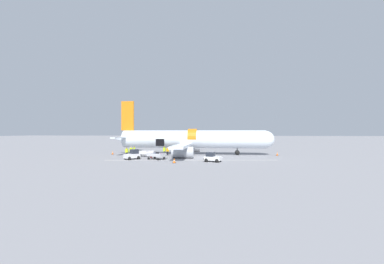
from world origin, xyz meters
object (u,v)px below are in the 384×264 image
at_px(baggage_tug_mid, 133,155).
at_px(ground_crew_driver, 168,151).
at_px(ground_crew_loader_b, 132,151).
at_px(baggage_cart_loading, 146,154).
at_px(baggage_cart_queued, 157,156).
at_px(ground_crew_marshal, 164,151).
at_px(ground_crew_loader_a, 127,152).
at_px(airplane, 191,140).
at_px(suitcase_on_tarmac_upright, 132,156).
at_px(ground_crew_helper, 134,151).
at_px(suitcase_on_tarmac_spare, 151,156).
at_px(baggage_tug_lead, 212,158).
at_px(ground_crew_supervisor, 131,151).

height_order(baggage_tug_mid, ground_crew_driver, baggage_tug_mid).
bearing_deg(ground_crew_loader_b, baggage_cart_loading, -23.05).
bearing_deg(ground_crew_loader_b, baggage_tug_mid, -67.90).
height_order(baggage_cart_queued, ground_crew_marshal, ground_crew_marshal).
distance_m(ground_crew_loader_a, ground_crew_marshal, 6.97).
height_order(airplane, baggage_cart_loading, airplane).
relative_size(airplane, baggage_cart_queued, 8.56).
relative_size(airplane, ground_crew_marshal, 17.61).
height_order(ground_crew_loader_b, suitcase_on_tarmac_upright, ground_crew_loader_b).
bearing_deg(baggage_cart_queued, baggage_tug_mid, -175.73).
distance_m(ground_crew_loader_b, ground_crew_helper, 1.09).
height_order(suitcase_on_tarmac_upright, suitcase_on_tarmac_spare, suitcase_on_tarmac_upright).
bearing_deg(baggage_tug_mid, ground_crew_driver, 59.26).
xyz_separation_m(ground_crew_driver, suitcase_on_tarmac_spare, (-1.88, -4.76, -0.49)).
xyz_separation_m(ground_crew_helper, ground_crew_marshal, (6.22, -0.72, 0.06)).
distance_m(ground_crew_marshal, suitcase_on_tarmac_upright, 6.32).
bearing_deg(baggage_tug_lead, airplane, 112.80).
distance_m(ground_crew_driver, suitcase_on_tarmac_upright, 7.25).
relative_size(baggage_cart_loading, ground_crew_supervisor, 2.38).
relative_size(ground_crew_helper, suitcase_on_tarmac_spare, 2.13).
distance_m(ground_crew_driver, ground_crew_supervisor, 6.91).
xyz_separation_m(baggage_cart_loading, ground_crew_driver, (3.47, 2.71, 0.30)).
relative_size(baggage_tug_lead, ground_crew_marshal, 1.58).
height_order(ground_crew_driver, ground_crew_helper, ground_crew_helper).
bearing_deg(ground_crew_helper, ground_crew_loader_a, -90.09).
relative_size(baggage_tug_mid, ground_crew_loader_b, 1.75).
distance_m(airplane, ground_crew_supervisor, 11.85).
bearing_deg(ground_crew_loader_b, suitcase_on_tarmac_upright, -68.55).
bearing_deg(ground_crew_driver, ground_crew_marshal, -112.88).
xyz_separation_m(ground_crew_marshal, suitcase_on_tarmac_upright, (-4.90, -3.95, -0.61)).
relative_size(baggage_tug_mid, baggage_cart_queued, 0.73).
relative_size(baggage_cart_loading, ground_crew_loader_b, 2.72).
bearing_deg(ground_crew_loader_b, ground_crew_driver, 11.22).
relative_size(baggage_tug_lead, suitcase_on_tarmac_spare, 3.61).
bearing_deg(airplane, baggage_tug_lead, -67.20).
distance_m(baggage_tug_mid, baggage_cart_loading, 4.62).
distance_m(baggage_tug_lead, ground_crew_supervisor, 16.79).
bearing_deg(airplane, ground_crew_supervisor, -157.11).
xyz_separation_m(ground_crew_loader_a, suitcase_on_tarmac_spare, (4.75, -0.68, -0.60)).
bearing_deg(baggage_tug_lead, baggage_cart_queued, 167.91).
relative_size(baggage_cart_queued, ground_crew_loader_a, 2.11).
distance_m(baggage_cart_loading, ground_crew_supervisor, 3.08).
height_order(baggage_tug_mid, ground_crew_loader_a, ground_crew_loader_a).
relative_size(baggage_tug_mid, ground_crew_marshal, 1.50).
distance_m(baggage_tug_mid, suitcase_on_tarmac_upright, 2.56).
bearing_deg(baggage_tug_mid, ground_crew_marshal, 58.15).
bearing_deg(baggage_cart_queued, suitcase_on_tarmac_spare, 126.28).
bearing_deg(baggage_tug_lead, baggage_cart_loading, 153.41).
height_order(baggage_cart_loading, suitcase_on_tarmac_spare, baggage_cart_loading).
xyz_separation_m(baggage_tug_lead, ground_crew_supervisor, (-15.44, 6.60, 0.32)).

